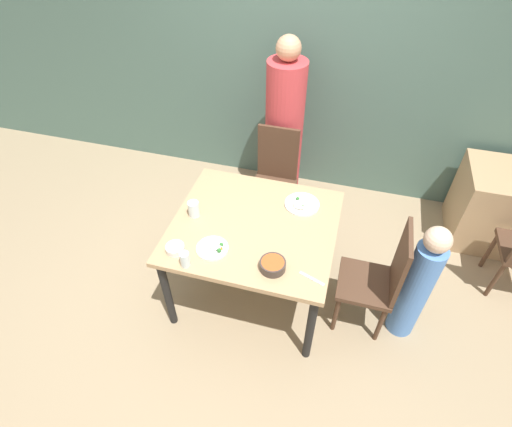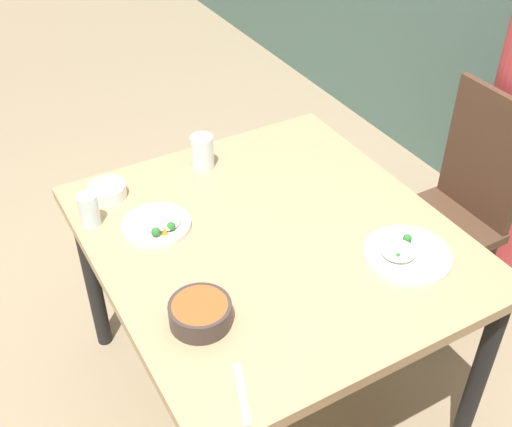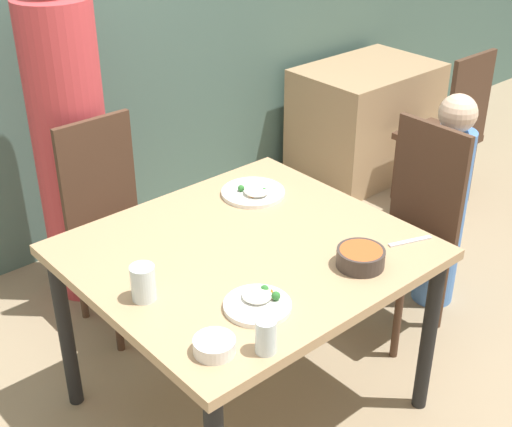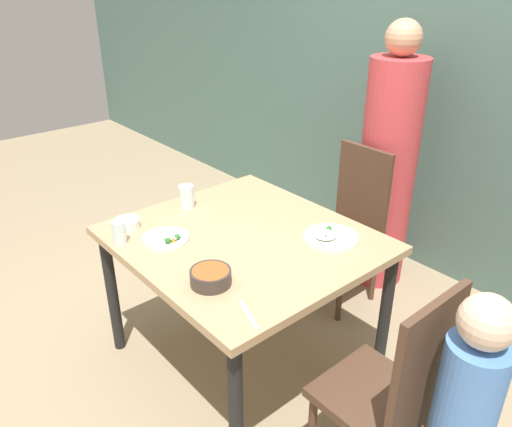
% 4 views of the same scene
% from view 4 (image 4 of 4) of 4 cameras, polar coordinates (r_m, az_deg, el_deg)
% --- Properties ---
extents(ground_plane, '(10.00, 10.00, 0.00)m').
position_cam_4_polar(ground_plane, '(2.90, -1.27, -16.12)').
color(ground_plane, '#998466').
extents(wall_back, '(10.00, 0.06, 2.70)m').
position_cam_4_polar(wall_back, '(3.47, 20.61, 14.62)').
color(wall_back, '#4C6B60').
rests_on(wall_back, ground_plane).
extents(dining_table, '(1.20, 1.09, 0.77)m').
position_cam_4_polar(dining_table, '(2.49, -1.43, -4.34)').
color(dining_table, tan).
rests_on(dining_table, ground_plane).
extents(chair_adult_spot, '(0.40, 0.40, 1.00)m').
position_cam_4_polar(chair_adult_spot, '(3.17, 10.60, -1.08)').
color(chair_adult_spot, '#4C3323').
rests_on(chair_adult_spot, ground_plane).
extents(chair_child_spot, '(0.40, 0.40, 1.00)m').
position_cam_4_polar(chair_child_spot, '(2.06, 15.37, -18.94)').
color(chair_child_spot, '#4C3323').
rests_on(chair_child_spot, ground_plane).
extents(person_adult, '(0.36, 0.36, 1.71)m').
position_cam_4_polar(person_adult, '(3.32, 14.75, 4.75)').
color(person_adult, '#C63D42').
rests_on(person_adult, ground_plane).
extents(bowl_curry, '(0.17, 0.17, 0.07)m').
position_cam_4_polar(bowl_curry, '(2.09, -5.21, -7.21)').
color(bowl_curry, '#3D332D').
rests_on(bowl_curry, dining_table).
extents(plate_rice_adult, '(0.22, 0.22, 0.05)m').
position_cam_4_polar(plate_rice_adult, '(2.44, -10.09, -2.76)').
color(plate_rice_adult, white).
rests_on(plate_rice_adult, dining_table).
extents(plate_rice_child, '(0.27, 0.27, 0.05)m').
position_cam_4_polar(plate_rice_child, '(2.44, 8.41, -2.67)').
color(plate_rice_child, white).
rests_on(plate_rice_child, dining_table).
extents(bowl_rice_small, '(0.13, 0.13, 0.05)m').
position_cam_4_polar(bowl_rice_small, '(2.60, -14.54, -1.08)').
color(bowl_rice_small, white).
rests_on(bowl_rice_small, dining_table).
extents(glass_water_tall, '(0.08, 0.08, 0.12)m').
position_cam_4_polar(glass_water_tall, '(2.75, -7.93, 1.94)').
color(glass_water_tall, silver).
rests_on(glass_water_tall, dining_table).
extents(glass_water_short, '(0.06, 0.06, 0.11)m').
position_cam_4_polar(glass_water_short, '(2.45, -15.37, -2.07)').
color(glass_water_short, silver).
rests_on(glass_water_short, dining_table).
extents(fork_steel, '(0.18, 0.08, 0.01)m').
position_cam_4_polar(fork_steel, '(1.93, -0.84, -11.51)').
color(fork_steel, silver).
rests_on(fork_steel, dining_table).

